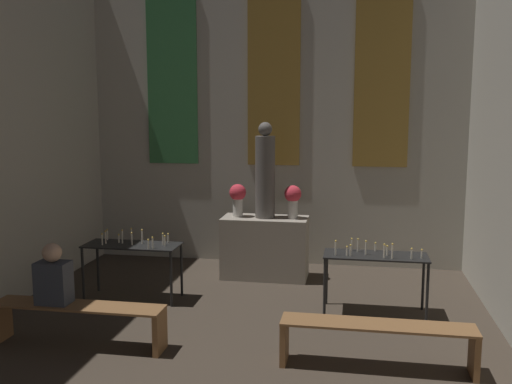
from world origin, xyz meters
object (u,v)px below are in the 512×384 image
(candle_rack_left, at_px, (132,250))
(person_seated, at_px, (53,277))
(flower_vase_left, at_px, (238,197))
(flower_vase_right, at_px, (293,198))
(statue, at_px, (265,174))
(pew_back_right, at_px, (377,336))
(candle_rack_right, at_px, (375,261))
(altar, at_px, (265,247))
(pew_back_left, at_px, (78,316))

(candle_rack_left, bearing_deg, person_seated, -98.78)
(candle_rack_left, relative_size, person_seated, 1.92)
(flower_vase_left, xyz_separation_m, person_seated, (-1.46, -2.94, -0.49))
(flower_vase_left, distance_m, flower_vase_right, 0.85)
(statue, relative_size, candle_rack_left, 1.12)
(statue, height_order, flower_vase_right, statue)
(statue, relative_size, pew_back_right, 0.76)
(pew_back_right, bearing_deg, flower_vase_right, 111.92)
(candle_rack_left, relative_size, candle_rack_right, 1.00)
(candle_rack_left, xyz_separation_m, pew_back_right, (3.24, -1.63, -0.34))
(altar, relative_size, candle_rack_left, 1.01)
(altar, distance_m, pew_back_right, 3.35)
(pew_back_right, bearing_deg, altar, 118.71)
(person_seated, bearing_deg, candle_rack_right, 24.83)
(altar, height_order, pew_back_right, altar)
(flower_vase_left, relative_size, candle_rack_left, 0.39)
(flower_vase_left, height_order, flower_vase_right, same)
(flower_vase_left, height_order, candle_rack_left, flower_vase_left)
(flower_vase_left, distance_m, candle_rack_left, 1.87)
(flower_vase_right, xyz_separation_m, candle_rack_right, (1.20, -1.31, -0.58))
(flower_vase_right, bearing_deg, flower_vase_left, 180.00)
(pew_back_right, bearing_deg, flower_vase_left, 124.73)
(flower_vase_right, distance_m, pew_back_left, 3.69)
(flower_vase_left, bearing_deg, flower_vase_right, 0.00)
(flower_vase_right, height_order, pew_back_right, flower_vase_right)
(flower_vase_left, bearing_deg, altar, 0.00)
(flower_vase_right, bearing_deg, altar, 180.00)
(statue, distance_m, pew_back_left, 3.59)
(candle_rack_right, distance_m, pew_back_right, 1.66)
(altar, bearing_deg, person_seated, -122.66)
(flower_vase_left, distance_m, candle_rack_right, 2.51)
(flower_vase_right, xyz_separation_m, pew_back_left, (-2.04, -2.94, -0.92))
(altar, distance_m, person_seated, 3.50)
(altar, xyz_separation_m, pew_back_left, (-1.61, -2.94, -0.13))
(candle_rack_right, bearing_deg, altar, 141.21)
(flower_vase_right, bearing_deg, candle_rack_left, -147.55)
(flower_vase_right, height_order, candle_rack_left, flower_vase_right)
(flower_vase_right, distance_m, person_seated, 3.77)
(pew_back_left, relative_size, person_seated, 2.84)
(statue, bearing_deg, pew_back_right, -61.29)
(altar, xyz_separation_m, person_seated, (-1.88, -2.94, 0.30))
(candle_rack_left, distance_m, person_seated, 1.65)
(statue, distance_m, flower_vase_right, 0.56)
(pew_back_right, bearing_deg, candle_rack_left, 153.32)
(altar, bearing_deg, pew_back_right, -61.29)
(altar, bearing_deg, flower_vase_left, 180.00)
(flower_vase_left, distance_m, pew_back_right, 3.69)
(statue, xyz_separation_m, pew_back_left, (-1.61, -2.94, -1.28))
(altar, height_order, candle_rack_left, candle_rack_left)
(pew_back_left, xyz_separation_m, pew_back_right, (3.22, 0.00, 0.00))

